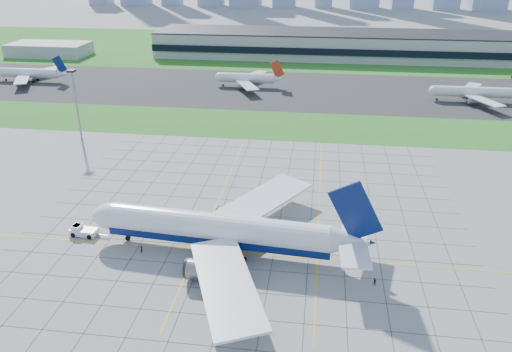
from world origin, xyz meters
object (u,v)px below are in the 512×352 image
Objects in this scene: pushback_tug at (83,231)px; crew_near at (142,249)px; crew_far at (375,282)px; light_mast at (75,96)px; distant_jet_0 at (30,73)px; distant_jet_2 at (474,92)px; airliner at (220,230)px; distant_jet_1 at (248,78)px.

crew_near is (16.98, -5.72, -0.22)m from pushback_tug.
light_mast is at bearing -163.89° from crew_far.
crew_near is 186.33m from distant_jet_0.
distant_jet_0 is 220.52m from distant_jet_2.
distant_jet_2 is at bearing 61.37° from airliner.
light_mast is at bearing -50.52° from distant_jet_0.
light_mast reaches higher than pushback_tug.
airliner reaches higher than pushback_tug.
airliner reaches higher than distant_jet_2.
distant_jet_2 is (220.36, -8.49, 0.00)m from distant_jet_0.
airliner is at bearing -45.53° from light_mast.
airliner is 35.29× the size of crew_near.
distant_jet_2 is at bearing -28.39° from crew_near.
pushback_tug is 148.29m from distant_jet_1.
crew_near is at bearing -90.77° from distant_jet_1.
light_mast is 0.60× the size of distant_jet_2.
pushback_tug is at bearing -132.92° from distant_jet_2.
distant_jet_1 and distant_jet_2 have the same top height.
distant_jet_0 is (-112.41, 148.56, 3.52)m from crew_near.
distant_jet_1 reaches higher than crew_far.
crew_far is 0.04× the size of distant_jet_2.
distant_jet_2 reaches higher than crew_near.
crew_near is at bearing -14.00° from pushback_tug.
distant_jet_0 is at bearing 177.79° from distant_jet_2.
airliner reaches higher than crew_near.
crew_far is at bearing -36.94° from light_mast.
distant_jet_2 is (55.59, 145.30, 3.64)m from crew_far.
airliner is 1.59× the size of distant_jet_1.
light_mast reaches higher than distant_jet_1.
distant_jet_1 is (-50.30, 157.98, 3.64)m from crew_far.
airliner is 40.29× the size of crew_far.
distant_jet_0 reaches higher than crew_far.
crew_near is 0.05× the size of distant_jet_0.
crew_near is 52.62m from crew_far.
light_mast is 97.26m from distant_jet_1.
airliner is 150.60m from distant_jet_1.
distant_jet_0 is at bearing 46.34° from crew_near.
airliner is 35.46m from pushback_tug.
distant_jet_0 reaches higher than crew_near.
airliner reaches higher than distant_jet_0.
crew_far is (69.34, -10.95, -0.34)m from pushback_tug.
light_mast is 2.66× the size of pushback_tug.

